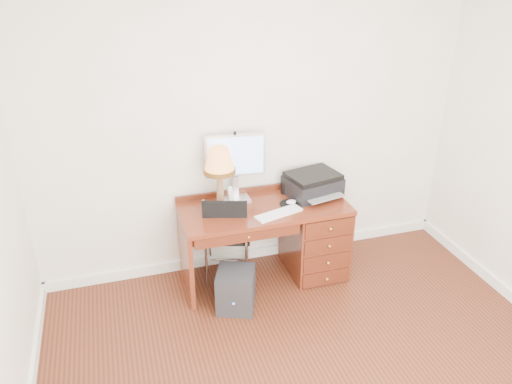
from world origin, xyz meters
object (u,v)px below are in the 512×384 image
object	(u,v)px
phone	(230,199)
desk	(297,233)
monitor	(235,159)
chair	(229,230)
leg_lamp	(219,164)
equipment_box	(236,289)
printer	(313,184)

from	to	relation	value
phone	desk	bearing A→B (deg)	-26.98
monitor	chair	bearing A→B (deg)	-115.87
leg_lamp	chair	xyz separation A→B (m)	(0.05, -0.07, -0.61)
phone	chair	world-z (taller)	phone
leg_lamp	equipment_box	size ratio (longest dim) A/B	1.54
desk	equipment_box	size ratio (longest dim) A/B	4.10
desk	monitor	distance (m)	0.92
leg_lamp	phone	distance (m)	0.37
chair	equipment_box	world-z (taller)	chair
monitor	leg_lamp	xyz separation A→B (m)	(-0.17, -0.13, 0.02)
chair	leg_lamp	bearing A→B (deg)	142.15
phone	printer	bearing A→B (deg)	-16.80
leg_lamp	monitor	bearing A→B (deg)	36.77
desk	equipment_box	world-z (taller)	desk
equipment_box	chair	bearing A→B (deg)	105.31
chair	printer	bearing A→B (deg)	22.16
leg_lamp	chair	distance (m)	0.62
desk	phone	size ratio (longest dim) A/B	8.56
monitor	chair	size ratio (longest dim) A/B	0.68
phone	chair	distance (m)	0.27
printer	monitor	bearing A→B (deg)	158.39
printer	equipment_box	bearing A→B (deg)	-163.68
leg_lamp	equipment_box	world-z (taller)	leg_lamp
leg_lamp	equipment_box	xyz separation A→B (m)	(0.01, -0.46, -0.98)
chair	desk	bearing A→B (deg)	14.43
leg_lamp	desk	bearing A→B (deg)	-7.73
monitor	leg_lamp	size ratio (longest dim) A/B	1.10
monitor	chair	world-z (taller)	monitor
desk	phone	distance (m)	0.73
monitor	phone	xyz separation A→B (m)	(-0.08, -0.10, -0.34)
leg_lamp	phone	bearing A→B (deg)	15.50
monitor	equipment_box	size ratio (longest dim) A/B	1.69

